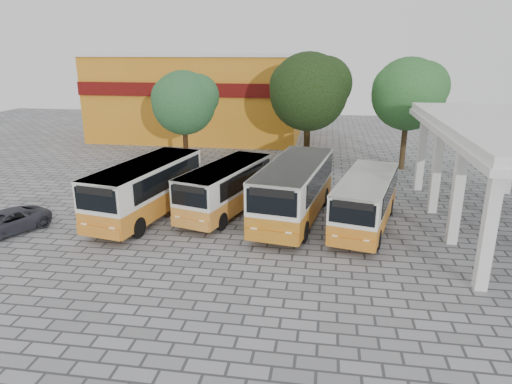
% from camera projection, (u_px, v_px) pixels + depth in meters
% --- Properties ---
extents(ground, '(90.00, 90.00, 0.00)m').
position_uv_depth(ground, '(280.00, 248.00, 20.80)').
color(ground, slate).
rests_on(ground, ground).
extents(terminal_shelter, '(6.80, 15.80, 5.40)m').
position_uv_depth(terminal_shelter, '(511.00, 132.00, 21.55)').
color(terminal_shelter, silver).
rests_on(terminal_shelter, ground).
extents(shophouse_block, '(20.40, 10.40, 8.30)m').
position_uv_depth(shophouse_block, '(199.00, 96.00, 45.66)').
color(shophouse_block, '#C17516').
rests_on(shophouse_block, ground).
extents(bus_far_left, '(3.93, 8.55, 2.95)m').
position_uv_depth(bus_far_left, '(146.00, 186.00, 24.21)').
color(bus_far_left, orange).
rests_on(bus_far_left, ground).
extents(bus_centre_left, '(4.16, 7.82, 2.66)m').
position_uv_depth(bus_centre_left, '(226.00, 186.00, 24.88)').
color(bus_centre_left, orange).
rests_on(bus_centre_left, ground).
extents(bus_centre_right, '(3.93, 8.88, 3.08)m').
position_uv_depth(bus_centre_right, '(294.00, 188.00, 23.75)').
color(bus_centre_right, '#BA6F17').
rests_on(bus_centre_right, ground).
extents(bus_far_right, '(3.87, 7.76, 2.66)m').
position_uv_depth(bus_far_right, '(366.00, 199.00, 22.71)').
color(bus_far_right, '#C67119').
rests_on(bus_far_right, ground).
extents(tree_left, '(4.96, 4.73, 7.23)m').
position_uv_depth(tree_left, '(185.00, 101.00, 33.71)').
color(tree_left, '#36210F').
rests_on(tree_left, ground).
extents(tree_middle, '(6.22, 5.93, 8.54)m').
position_uv_depth(tree_middle, '(310.00, 89.00, 34.45)').
color(tree_middle, black).
rests_on(tree_middle, ground).
extents(tree_right, '(5.50, 5.24, 8.19)m').
position_uv_depth(tree_right, '(410.00, 92.00, 32.83)').
color(tree_right, '#47351E').
rests_on(tree_right, ground).
extents(parked_car, '(3.55, 4.49, 1.13)m').
position_uv_depth(parked_car, '(6.00, 222.00, 22.31)').
color(parked_car, '#2F303A').
rests_on(parked_car, ground).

